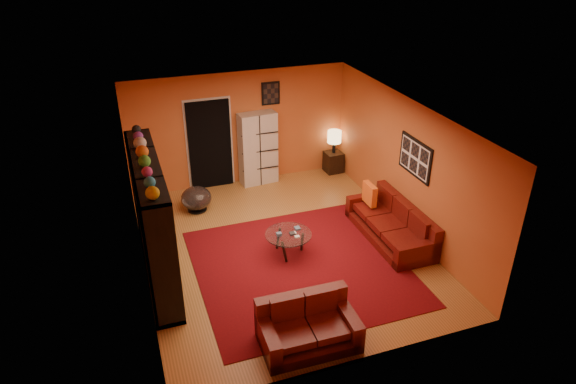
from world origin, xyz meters
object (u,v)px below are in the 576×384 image
object	(u,v)px
entertainment_unit	(152,220)
bowl_chair	(196,198)
loveseat	(307,325)
table_lamp	(334,137)
storage_cabinet	(258,149)
sofa	(394,224)
tv	(155,221)
coffee_table	(288,236)
side_table	(333,162)

from	to	relation	value
entertainment_unit	bowl_chair	size ratio (longest dim) A/B	4.69
loveseat	table_lamp	size ratio (longest dim) A/B	2.54
storage_cabinet	entertainment_unit	bearing A→B (deg)	-139.02
sofa	table_lamp	size ratio (longest dim) A/B	3.85
entertainment_unit	storage_cabinet	xyz separation A→B (m)	(2.64, 2.80, -0.20)
tv	storage_cabinet	xyz separation A→B (m)	(2.59, 2.76, -0.14)
entertainment_unit	tv	distance (m)	0.09
entertainment_unit	storage_cabinet	size ratio (longest dim) A/B	1.77
coffee_table	storage_cabinet	distance (m)	3.10
sofa	storage_cabinet	bearing A→B (deg)	119.10
bowl_chair	coffee_table	bearing A→B (deg)	-59.38
tv	storage_cabinet	size ratio (longest dim) A/B	0.55
entertainment_unit	table_lamp	distance (m)	5.30
coffee_table	storage_cabinet	bearing A→B (deg)	83.70
loveseat	sofa	bearing A→B (deg)	-50.32
entertainment_unit	storage_cabinet	world-z (taller)	entertainment_unit
sofa	coffee_table	xyz separation A→B (m)	(-2.10, 0.13, 0.10)
tv	side_table	bearing A→B (deg)	-58.85
entertainment_unit	loveseat	bearing A→B (deg)	-53.01
loveseat	storage_cabinet	distance (m)	5.31
loveseat	side_table	distance (m)	5.83
table_lamp	bowl_chair	bearing A→B (deg)	-166.85
table_lamp	entertainment_unit	bearing A→B (deg)	-148.71
storage_cabinet	bowl_chair	size ratio (longest dim) A/B	2.64
entertainment_unit	sofa	size ratio (longest dim) A/B	1.41
storage_cabinet	coffee_table	bearing A→B (deg)	-101.96
sofa	side_table	bearing A→B (deg)	87.89
entertainment_unit	table_lamp	size ratio (longest dim) A/B	5.44
entertainment_unit	storage_cabinet	bearing A→B (deg)	46.65
entertainment_unit	table_lamp	world-z (taller)	entertainment_unit
loveseat	bowl_chair	distance (m)	4.43
sofa	storage_cabinet	world-z (taller)	storage_cabinet
tv	sofa	size ratio (longest dim) A/B	0.44
coffee_table	side_table	world-z (taller)	side_table
tv	side_table	distance (m)	5.28
storage_cabinet	tv	bearing A→B (deg)	-138.94
sofa	table_lamp	xyz separation A→B (m)	(0.11, 3.12, 0.61)
entertainment_unit	table_lamp	bearing A→B (deg)	31.29
bowl_chair	tv	bearing A→B (deg)	-117.25
tv	side_table	world-z (taller)	tv
table_lamp	storage_cabinet	bearing A→B (deg)	178.48
entertainment_unit	side_table	distance (m)	5.36
entertainment_unit	coffee_table	bearing A→B (deg)	-5.99
entertainment_unit	loveseat	size ratio (longest dim) A/B	2.14
tv	bowl_chair	world-z (taller)	tv
entertainment_unit	coffee_table	world-z (taller)	entertainment_unit
entertainment_unit	coffee_table	xyz separation A→B (m)	(2.31, -0.24, -0.67)
coffee_table	loveseat	bearing A→B (deg)	-102.53
storage_cabinet	bowl_chair	distance (m)	1.92
side_table	table_lamp	world-z (taller)	table_lamp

